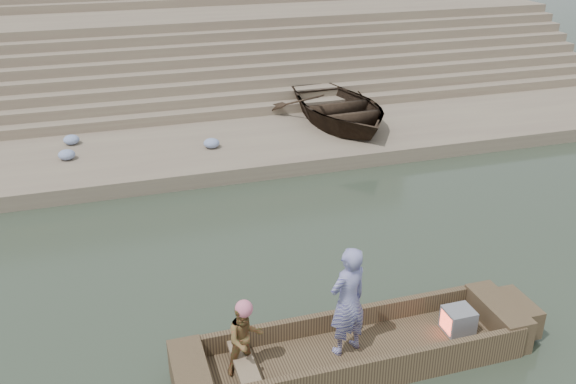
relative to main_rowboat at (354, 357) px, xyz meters
name	(u,v)px	position (x,y,z in m)	size (l,w,h in m)	color
ground	(238,334)	(-1.58, 1.22, -0.11)	(120.00, 120.00, 0.00)	#263024
lower_landing	(173,155)	(-1.58, 9.22, 0.09)	(32.00, 4.00, 0.40)	#81735C
mid_landing	(143,54)	(-1.58, 16.72, 1.29)	(32.00, 3.00, 2.80)	#81735C
ghat_steps	(138,35)	(-1.58, 18.41, 1.69)	(32.00, 11.00, 5.20)	#81735C
main_rowboat	(354,357)	(0.00, 0.00, 0.00)	(5.00, 1.30, 0.22)	brown
rowboat_trim	(367,345)	(0.21, -0.01, 0.20)	(6.04, 2.63, 1.84)	brown
standing_man	(348,301)	(-0.12, 0.08, 1.02)	(0.66, 0.44, 1.82)	navy
rowing_man	(245,339)	(-1.71, 0.08, 0.69)	(0.57, 0.44, 1.17)	#26722A
television	(458,320)	(1.79, 0.00, 0.31)	(0.46, 0.42, 0.40)	slate
beached_rowboat	(340,108)	(3.61, 9.85, 0.79)	(3.42, 4.79, 0.99)	#2D2116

